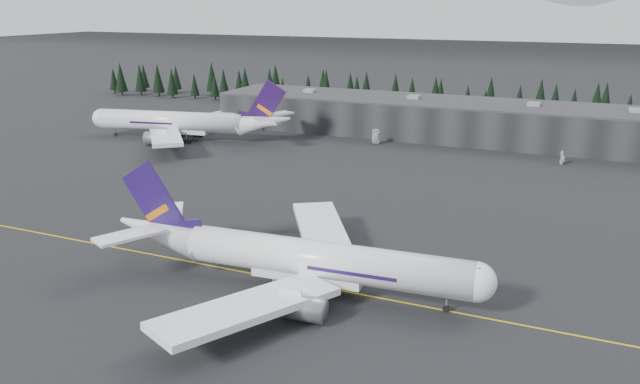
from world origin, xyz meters
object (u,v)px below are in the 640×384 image
at_px(jet_main, 292,257).
at_px(gse_vehicle_a, 376,142).
at_px(jet_parked, 188,122).
at_px(gse_vehicle_b, 562,162).
at_px(terminal, 441,118).

xyz_separation_m(jet_main, gse_vehicle_a, (-22.27, 108.11, -4.72)).
bearing_deg(gse_vehicle_a, jet_parked, 174.51).
bearing_deg(gse_vehicle_a, jet_main, -101.35).
bearing_deg(gse_vehicle_b, jet_main, -21.15).
relative_size(jet_parked, gse_vehicle_b, 17.49).
bearing_deg(gse_vehicle_a, gse_vehicle_b, -27.18).
bearing_deg(jet_parked, gse_vehicle_b, 176.10).
relative_size(jet_parked, gse_vehicle_a, 14.01).
xyz_separation_m(terminal, jet_main, (5.60, -129.01, -0.87)).
distance_m(gse_vehicle_a, gse_vehicle_b, 58.22).
xyz_separation_m(jet_main, jet_parked, (-82.82, 89.01, 0.52)).
bearing_deg(gse_vehicle_a, terminal, 28.44).
relative_size(terminal, gse_vehicle_a, 31.53).
distance_m(terminal, jet_parked, 86.96).
bearing_deg(gse_vehicle_b, gse_vehicle_a, -96.32).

